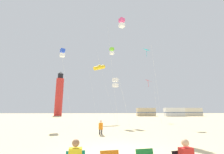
{
  "coord_description": "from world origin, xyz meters",
  "views": [
    {
      "loc": [
        -0.62,
        -7.93,
        1.91
      ],
      "look_at": [
        0.08,
        8.39,
        5.43
      ],
      "focal_mm": 24.96,
      "sensor_mm": 36.0,
      "label": 1
    }
  ],
  "objects_px": {
    "kite_diamond_cyan": "(147,53)",
    "kite_box_blue": "(62,53)",
    "kite_box_lime": "(112,51)",
    "rv_van_tan": "(146,112)",
    "rv_van_white": "(174,112)",
    "kite_diamond_scarlet": "(148,82)",
    "kite_box_white": "(115,83)",
    "lighthouse_distant": "(59,95)",
    "rv_van_cream": "(192,112)",
    "kite_box_rainbow": "(122,23)",
    "kite_tube_gold": "(99,67)",
    "kite_flyer_standing": "(101,127)"
  },
  "relations": [
    {
      "from": "kite_box_white",
      "to": "rv_van_cream",
      "type": "relative_size",
      "value": 0.92
    },
    {
      "from": "kite_flyer_standing",
      "to": "lighthouse_distant",
      "type": "height_order",
      "value": "lighthouse_distant"
    },
    {
      "from": "rv_van_tan",
      "to": "rv_van_cream",
      "type": "distance_m",
      "value": 16.47
    },
    {
      "from": "kite_box_blue",
      "to": "rv_van_tan",
      "type": "relative_size",
      "value": 1.61
    },
    {
      "from": "lighthouse_distant",
      "to": "kite_diamond_cyan",
      "type": "bearing_deg",
      "value": -57.11
    },
    {
      "from": "kite_flyer_standing",
      "to": "kite_tube_gold",
      "type": "distance_m",
      "value": 17.18
    },
    {
      "from": "kite_box_white",
      "to": "rv_van_white",
      "type": "height_order",
      "value": "kite_box_white"
    },
    {
      "from": "kite_box_lime",
      "to": "kite_box_rainbow",
      "type": "height_order",
      "value": "kite_box_rainbow"
    },
    {
      "from": "kite_diamond_scarlet",
      "to": "kite_box_blue",
      "type": "bearing_deg",
      "value": -151.87
    },
    {
      "from": "kite_diamond_cyan",
      "to": "kite_box_white",
      "type": "distance_m",
      "value": 7.98
    },
    {
      "from": "kite_box_rainbow",
      "to": "rv_van_cream",
      "type": "height_order",
      "value": "kite_box_rainbow"
    },
    {
      "from": "kite_box_white",
      "to": "rv_van_cream",
      "type": "height_order",
      "value": "kite_box_white"
    },
    {
      "from": "kite_box_white",
      "to": "rv_van_white",
      "type": "relative_size",
      "value": 0.92
    },
    {
      "from": "rv_van_tan",
      "to": "rv_van_cream",
      "type": "relative_size",
      "value": 0.99
    },
    {
      "from": "rv_van_tan",
      "to": "kite_flyer_standing",
      "type": "bearing_deg",
      "value": -108.29
    },
    {
      "from": "rv_van_cream",
      "to": "kite_flyer_standing",
      "type": "bearing_deg",
      "value": -124.25
    },
    {
      "from": "rv_van_white",
      "to": "kite_tube_gold",
      "type": "bearing_deg",
      "value": -132.31
    },
    {
      "from": "kite_diamond_cyan",
      "to": "kite_box_blue",
      "type": "relative_size",
      "value": 1.1
    },
    {
      "from": "kite_diamond_cyan",
      "to": "kite_diamond_scarlet",
      "type": "height_order",
      "value": "kite_diamond_cyan"
    },
    {
      "from": "kite_diamond_scarlet",
      "to": "kite_diamond_cyan",
      "type": "bearing_deg",
      "value": -105.6
    },
    {
      "from": "kite_diamond_cyan",
      "to": "rv_van_cream",
      "type": "bearing_deg",
      "value": 53.14
    },
    {
      "from": "rv_van_white",
      "to": "kite_diamond_scarlet",
      "type": "bearing_deg",
      "value": -119.9
    },
    {
      "from": "lighthouse_distant",
      "to": "rv_van_cream",
      "type": "distance_m",
      "value": 48.87
    },
    {
      "from": "kite_tube_gold",
      "to": "lighthouse_distant",
      "type": "height_order",
      "value": "lighthouse_distant"
    },
    {
      "from": "kite_box_rainbow",
      "to": "rv_van_tan",
      "type": "bearing_deg",
      "value": 71.91
    },
    {
      "from": "kite_tube_gold",
      "to": "kite_box_white",
      "type": "bearing_deg",
      "value": -72.89
    },
    {
      "from": "kite_diamond_scarlet",
      "to": "kite_tube_gold",
      "type": "height_order",
      "value": "kite_tube_gold"
    },
    {
      "from": "kite_tube_gold",
      "to": "lighthouse_distant",
      "type": "xyz_separation_m",
      "value": [
        -16.34,
        32.09,
        -1.85
      ]
    },
    {
      "from": "rv_van_tan",
      "to": "rv_van_cream",
      "type": "xyz_separation_m",
      "value": [
        16.46,
        -0.24,
        0.0
      ]
    },
    {
      "from": "kite_box_lime",
      "to": "lighthouse_distant",
      "type": "relative_size",
      "value": 0.74
    },
    {
      "from": "lighthouse_distant",
      "to": "rv_van_tan",
      "type": "xyz_separation_m",
      "value": [
        31.75,
        -4.49,
        -6.45
      ]
    },
    {
      "from": "kite_flyer_standing",
      "to": "kite_box_blue",
      "type": "height_order",
      "value": "kite_box_blue"
    },
    {
      "from": "kite_flyer_standing",
      "to": "rv_van_cream",
      "type": "height_order",
      "value": "rv_van_cream"
    },
    {
      "from": "kite_box_lime",
      "to": "kite_tube_gold",
      "type": "height_order",
      "value": "kite_box_lime"
    },
    {
      "from": "kite_tube_gold",
      "to": "rv_van_cream",
      "type": "height_order",
      "value": "kite_tube_gold"
    },
    {
      "from": "kite_box_white",
      "to": "kite_box_rainbow",
      "type": "bearing_deg",
      "value": -71.73
    },
    {
      "from": "kite_box_lime",
      "to": "rv_van_tan",
      "type": "xyz_separation_m",
      "value": [
        13.24,
        30.27,
        -10.44
      ]
    },
    {
      "from": "kite_box_rainbow",
      "to": "rv_van_white",
      "type": "relative_size",
      "value": 2.04
    },
    {
      "from": "kite_box_white",
      "to": "kite_box_rainbow",
      "type": "distance_m",
      "value": 7.62
    },
    {
      "from": "kite_box_blue",
      "to": "rv_van_white",
      "type": "xyz_separation_m",
      "value": [
        29.09,
        31.38,
        -8.43
      ]
    },
    {
      "from": "kite_tube_gold",
      "to": "rv_van_white",
      "type": "xyz_separation_m",
      "value": [
        24.16,
        24.61,
        -8.3
      ]
    },
    {
      "from": "kite_box_rainbow",
      "to": "rv_van_cream",
      "type": "relative_size",
      "value": 2.04
    },
    {
      "from": "kite_box_white",
      "to": "kite_diamond_scarlet",
      "type": "relative_size",
      "value": 0.79
    },
    {
      "from": "kite_diamond_scarlet",
      "to": "rv_van_tan",
      "type": "relative_size",
      "value": 1.18
    },
    {
      "from": "kite_diamond_scarlet",
      "to": "rv_van_tan",
      "type": "xyz_separation_m",
      "value": [
        6.16,
        26.79,
        -5.78
      ]
    },
    {
      "from": "kite_diamond_cyan",
      "to": "kite_tube_gold",
      "type": "xyz_separation_m",
      "value": [
        -7.63,
        4.97,
        -1.05
      ]
    },
    {
      "from": "kite_box_white",
      "to": "kite_tube_gold",
      "type": "bearing_deg",
      "value": 107.11
    },
    {
      "from": "kite_box_rainbow",
      "to": "lighthouse_distant",
      "type": "height_order",
      "value": "lighthouse_distant"
    },
    {
      "from": "kite_diamond_cyan",
      "to": "kite_box_white",
      "type": "relative_size",
      "value": 1.91
    },
    {
      "from": "kite_box_white",
      "to": "rv_van_tan",
      "type": "relative_size",
      "value": 0.93
    }
  ]
}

